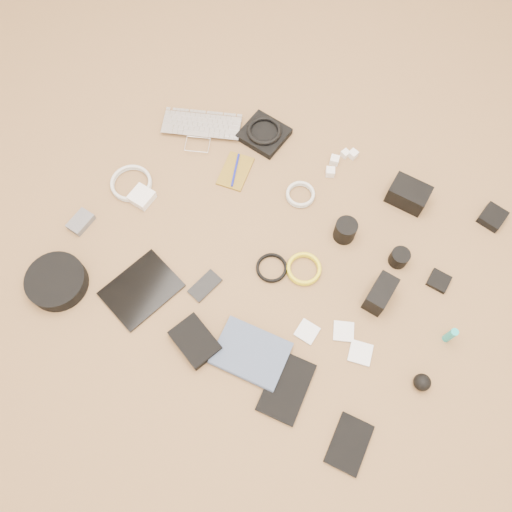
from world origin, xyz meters
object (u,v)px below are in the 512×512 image
at_px(phone, 205,286).
at_px(headphone_case, 57,282).
at_px(tablet, 141,290).
at_px(dslr_camera, 408,194).
at_px(laptop, 200,134).
at_px(paperback, 240,378).

xyz_separation_m(phone, headphone_case, (-0.46, -0.23, 0.02)).
bearing_deg(tablet, dslr_camera, 67.00).
relative_size(laptop, tablet, 1.28).
relative_size(dslr_camera, phone, 1.22).
height_order(dslr_camera, tablet, dslr_camera).
bearing_deg(headphone_case, tablet, 22.97).
distance_m(tablet, phone, 0.22).
bearing_deg(headphone_case, phone, 26.38).
distance_m(dslr_camera, paperback, 0.91).
distance_m(laptop, phone, 0.64).
bearing_deg(dslr_camera, headphone_case, -134.41).
bearing_deg(laptop, paperback, -72.97).
xyz_separation_m(tablet, paperback, (0.45, -0.11, 0.01)).
height_order(dslr_camera, phone, dslr_camera).
distance_m(phone, paperback, 0.34).
bearing_deg(tablet, laptop, 121.42).
xyz_separation_m(headphone_case, paperback, (0.71, 0.00, -0.02)).
distance_m(tablet, headphone_case, 0.29).
bearing_deg(headphone_case, paperback, 0.11).
height_order(tablet, headphone_case, headphone_case).
height_order(tablet, paperback, paperback).
bearing_deg(dslr_camera, tablet, -129.05).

